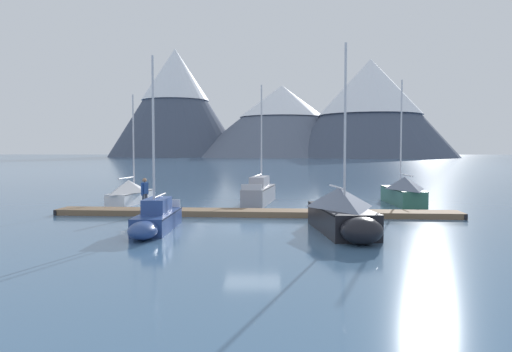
% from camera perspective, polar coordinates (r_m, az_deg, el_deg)
% --- Properties ---
extents(ground_plane, '(700.00, 700.00, 0.00)m').
position_cam_1_polar(ground_plane, '(22.11, -0.42, -6.02)').
color(ground_plane, '#426689').
extents(mountain_west_summit, '(68.31, 68.31, 55.25)m').
position_cam_1_polar(mountain_west_summit, '(257.34, -9.38, 8.74)').
color(mountain_west_summit, '#424C60').
rests_on(mountain_west_summit, ground).
extents(mountain_central_massif, '(90.57, 90.57, 35.89)m').
position_cam_1_polar(mountain_central_massif, '(248.04, 3.03, 6.60)').
color(mountain_central_massif, slate).
rests_on(mountain_central_massif, ground).
extents(mountain_shoulder_ridge, '(79.23, 79.23, 45.41)m').
position_cam_1_polar(mountain_shoulder_ridge, '(234.27, 13.17, 8.08)').
color(mountain_shoulder_ridge, '#424C60').
rests_on(mountain_shoulder_ridge, ground).
extents(dock, '(21.44, 2.84, 0.30)m').
position_cam_1_polar(dock, '(26.04, -0.12, -4.31)').
color(dock, brown).
rests_on(dock, ground).
extents(sailboat_nearest_berth, '(2.12, 5.72, 7.09)m').
position_cam_1_polar(sailboat_nearest_berth, '(32.84, -14.31, -1.81)').
color(sailboat_nearest_berth, white).
rests_on(sailboat_nearest_berth, ground).
extents(sailboat_second_berth, '(1.38, 5.64, 7.44)m').
position_cam_1_polar(sailboat_second_berth, '(21.45, -11.68, -4.91)').
color(sailboat_second_berth, navy).
rests_on(sailboat_second_berth, ground).
extents(sailboat_mid_dock_port, '(2.27, 7.05, 7.79)m').
position_cam_1_polar(sailboat_mid_dock_port, '(32.42, 0.53, -1.88)').
color(sailboat_mid_dock_port, '#93939E').
rests_on(sailboat_mid_dock_port, ground).
extents(sailboat_mid_dock_starboard, '(2.56, 6.34, 7.86)m').
position_cam_1_polar(sailboat_mid_dock_starboard, '(20.91, 10.06, -4.13)').
color(sailboat_mid_dock_starboard, black).
rests_on(sailboat_mid_dock_starboard, ground).
extents(sailboat_far_berth, '(1.80, 6.64, 8.00)m').
position_cam_1_polar(sailboat_far_berth, '(32.95, 16.60, -1.65)').
color(sailboat_far_berth, '#336B56').
rests_on(sailboat_far_berth, ground).
extents(person_on_dock, '(0.34, 0.56, 1.69)m').
position_cam_1_polar(person_on_dock, '(26.68, -12.84, -1.80)').
color(person_on_dock, '#384256').
rests_on(person_on_dock, dock).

